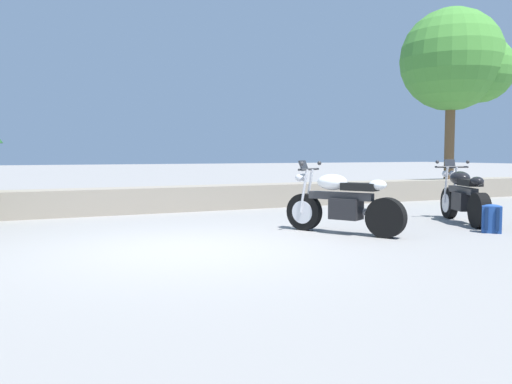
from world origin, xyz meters
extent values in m
plane|color=gray|center=(0.00, 0.00, 0.00)|extent=(120.00, 120.00, 0.00)
cube|color=gray|center=(0.00, 4.80, 0.28)|extent=(36.00, 0.80, 0.55)
cylinder|color=black|center=(2.38, 0.89, 0.31)|extent=(0.43, 0.61, 0.62)
cylinder|color=black|center=(3.09, -0.36, 0.31)|extent=(0.46, 0.63, 0.62)
cylinder|color=silver|center=(2.38, 0.89, 0.31)|extent=(0.33, 0.41, 0.38)
cube|color=black|center=(2.76, 0.23, 0.41)|extent=(0.52, 0.58, 0.34)
cube|color=#2D2D30|center=(2.71, 0.31, 0.61)|extent=(0.67, 1.02, 0.12)
ellipsoid|color=white|center=(2.64, 0.44, 0.83)|extent=(0.55, 0.62, 0.26)
cube|color=black|center=(2.88, 0.03, 0.77)|extent=(0.50, 0.62, 0.12)
ellipsoid|color=white|center=(3.02, -0.23, 0.81)|extent=(0.33, 0.35, 0.16)
cylinder|color=#2D2D30|center=(2.42, 0.83, 1.03)|extent=(0.59, 0.36, 0.04)
sphere|color=silver|center=(2.29, 0.91, 0.89)|extent=(0.13, 0.13, 0.13)
sphere|color=silver|center=(2.41, 0.98, 0.89)|extent=(0.13, 0.13, 0.13)
cube|color=#26282D|center=(2.37, 0.91, 1.09)|extent=(0.22, 0.18, 0.18)
cylinder|color=silver|center=(3.11, -0.07, 0.36)|extent=(0.28, 0.38, 0.11)
cylinder|color=silver|center=(2.32, 0.82, 0.67)|extent=(0.12, 0.16, 0.73)
cylinder|color=silver|center=(2.48, 0.90, 0.67)|extent=(0.12, 0.16, 0.73)
sphere|color=#2D2D30|center=(2.18, 0.64, 1.13)|extent=(0.07, 0.07, 0.07)
sphere|color=#2D2D30|center=(2.70, 0.94, 1.13)|extent=(0.07, 0.07, 0.07)
cylinder|color=black|center=(5.85, 1.09, 0.31)|extent=(0.39, 0.62, 0.62)
cylinder|color=black|center=(5.24, -0.21, 0.31)|extent=(0.43, 0.64, 0.62)
cylinder|color=silver|center=(5.85, 1.09, 0.31)|extent=(0.31, 0.42, 0.38)
cube|color=black|center=(5.52, 0.40, 0.41)|extent=(0.49, 0.57, 0.34)
cube|color=#2D2D30|center=(5.57, 0.49, 0.61)|extent=(0.59, 1.05, 0.12)
ellipsoid|color=black|center=(5.63, 0.62, 0.83)|extent=(0.53, 0.62, 0.26)
cube|color=black|center=(5.43, 0.19, 0.77)|extent=(0.47, 0.62, 0.12)
ellipsoid|color=black|center=(5.30, -0.08, 0.81)|extent=(0.32, 0.35, 0.16)
cylinder|color=#2D2D30|center=(5.82, 1.02, 1.03)|extent=(0.61, 0.31, 0.04)
sphere|color=silver|center=(5.81, 1.18, 0.89)|extent=(0.13, 0.13, 0.13)
sphere|color=silver|center=(5.94, 1.12, 0.89)|extent=(0.13, 0.13, 0.13)
cube|color=#26282D|center=(5.86, 1.11, 1.09)|extent=(0.22, 0.17, 0.18)
cylinder|color=silver|center=(5.49, -0.06, 0.36)|extent=(0.26, 0.39, 0.11)
cylinder|color=silver|center=(5.75, 1.09, 0.67)|extent=(0.11, 0.17, 0.73)
cylinder|color=silver|center=(5.92, 1.02, 0.67)|extent=(0.11, 0.17, 0.73)
sphere|color=#2D2D30|center=(5.53, 1.11, 1.13)|extent=(0.07, 0.07, 0.07)
sphere|color=#2D2D30|center=(6.07, 0.86, 1.13)|extent=(0.07, 0.07, 0.07)
cube|color=navy|center=(4.98, -0.69, 0.22)|extent=(0.34, 0.34, 0.44)
cube|color=navy|center=(5.07, -0.61, 0.18)|extent=(0.20, 0.21, 0.24)
ellipsoid|color=navy|center=(4.98, -0.69, 0.43)|extent=(0.32, 0.32, 0.08)
cube|color=#10244B|center=(4.85, -0.70, 0.24)|extent=(0.06, 0.06, 0.37)
cube|color=#10244B|center=(4.97, -0.82, 0.24)|extent=(0.06, 0.06, 0.37)
cylinder|color=brown|center=(9.59, 4.84, 1.73)|extent=(0.28, 0.28, 2.36)
sphere|color=#428433|center=(9.59, 4.84, 4.01)|extent=(2.94, 2.94, 2.94)
sphere|color=#428433|center=(10.25, 4.40, 3.71)|extent=(1.91, 1.91, 1.91)
camera|label=1|loc=(-2.17, -6.84, 1.29)|focal=37.35mm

